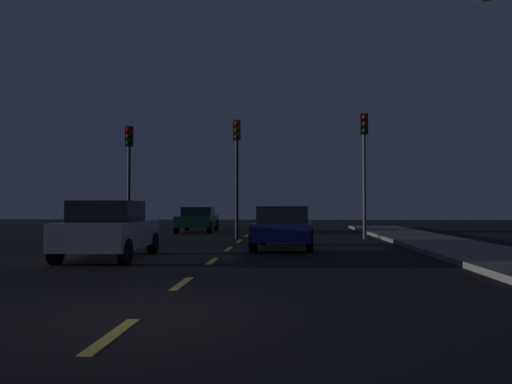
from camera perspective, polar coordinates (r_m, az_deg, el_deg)
ground_plane at (r=13.98m, az=-4.57°, el=-7.46°), size 80.00×80.00×0.00m
sidewalk_curb_right at (r=14.91m, az=25.52°, el=-6.65°), size 3.00×40.00×0.15m
lane_stripe_nearest at (r=6.06m, az=-15.79°, el=-15.15°), size 0.16×1.60×0.01m
lane_stripe_second at (r=9.67m, az=-8.25°, el=-10.06°), size 0.16×1.60×0.01m
lane_stripe_third at (r=13.38m, az=-4.93°, el=-7.70°), size 0.16×1.60×0.01m
lane_stripe_fourth at (r=17.14m, az=-3.07°, el=-6.36°), size 0.16×1.60×0.01m
lane_stripe_fifth at (r=20.91m, az=-1.89°, el=-5.50°), size 0.16×1.60×0.01m
lane_stripe_sixth at (r=24.68m, az=-1.07°, el=-4.90°), size 0.16×1.60×0.01m
traffic_signal_left at (r=23.51m, az=-14.02°, el=3.51°), size 0.32×0.38×5.00m
traffic_signal_center at (r=22.55m, az=-2.16°, el=4.06°), size 0.32×0.38×5.23m
traffic_signal_right at (r=22.72m, az=12.00°, el=4.41°), size 0.32×0.38×5.45m
car_stopped_ahead at (r=17.36m, az=3.13°, el=-3.89°), size 2.17×4.23×1.43m
car_adjacent_lane at (r=14.40m, az=-16.12°, el=-4.06°), size 2.05×4.11×1.58m
car_oncoming_far at (r=28.43m, az=-6.54°, el=-3.01°), size 2.08×4.60×1.37m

